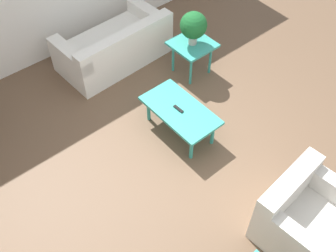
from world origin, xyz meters
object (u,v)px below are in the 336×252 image
(sofa, at_px, (115,47))
(coffee_table, at_px, (180,112))
(side_table_plant, at_px, (192,47))
(potted_plant, at_px, (193,26))
(armchair, at_px, (303,216))

(sofa, distance_m, coffee_table, 1.81)
(sofa, bearing_deg, coffee_table, 80.88)
(coffee_table, xyz_separation_m, side_table_plant, (0.82, -0.96, 0.09))
(sofa, height_order, potted_plant, potted_plant)
(armchair, distance_m, side_table_plant, 2.94)
(coffee_table, xyz_separation_m, potted_plant, (0.82, -0.96, 0.48))
(armchair, relative_size, side_table_plant, 1.71)
(coffee_table, bearing_deg, side_table_plant, -49.57)
(sofa, bearing_deg, armchair, 84.84)
(side_table_plant, bearing_deg, sofa, 37.86)
(coffee_table, bearing_deg, potted_plant, -49.57)
(coffee_table, distance_m, potted_plant, 1.35)
(coffee_table, distance_m, side_table_plant, 1.26)
(sofa, height_order, side_table_plant, sofa)
(armchair, height_order, coffee_table, armchair)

